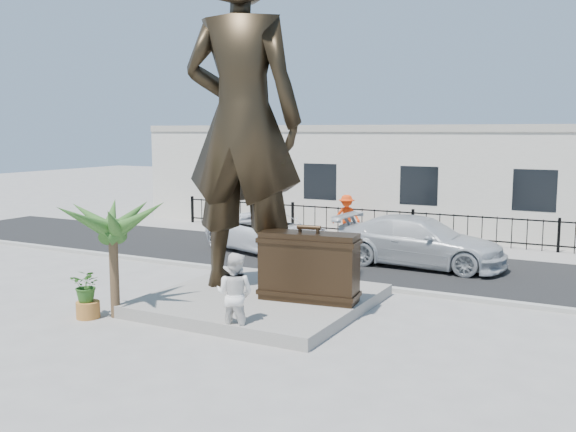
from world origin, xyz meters
name	(u,v)px	position (x,y,z in m)	size (l,w,h in m)	color
ground	(248,324)	(0.00, 0.00, 0.00)	(100.00, 100.00, 0.00)	#9E9991
street	(370,262)	(0.00, 8.00, 0.01)	(40.00, 7.00, 0.01)	black
curb	(328,282)	(0.00, 4.50, 0.06)	(40.00, 0.25, 0.12)	#A5A399
far_sidewalk	(406,244)	(0.00, 12.00, 0.01)	(40.00, 2.50, 0.02)	#9E9991
plinth	(262,300)	(-0.50, 1.50, 0.15)	(5.20, 5.20, 0.30)	gray
fence	(413,226)	(0.00, 12.80, 0.60)	(22.00, 0.10, 1.20)	black
building	(441,180)	(0.00, 17.00, 2.20)	(28.00, 7.00, 4.40)	silver
statue	(242,121)	(-1.36, 2.02, 4.71)	(3.22, 2.11, 8.82)	black
suitcase	(309,267)	(0.81, 1.56, 1.15)	(2.40, 0.76, 1.69)	black
tourist	(235,294)	(0.19, -0.83, 0.92)	(0.90, 0.70, 1.85)	white
car_white	(271,233)	(-3.84, 7.89, 0.74)	(2.43, 5.27, 1.46)	white
car_silver	(420,241)	(1.65, 8.17, 0.82)	(2.28, 5.61, 1.63)	silver
worker	(347,216)	(-2.69, 12.29, 0.91)	(1.15, 0.66, 1.78)	#F33D0C
palm_tree	(116,317)	(-3.12, -1.00, 0.00)	(1.80, 1.80, 3.20)	#2E5920
planter	(88,310)	(-3.64, -1.37, 0.20)	(0.56, 0.56, 0.40)	#AD6C2D
shrub	(87,285)	(-3.64, -1.37, 0.80)	(0.72, 0.62, 0.80)	#2B5C1D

